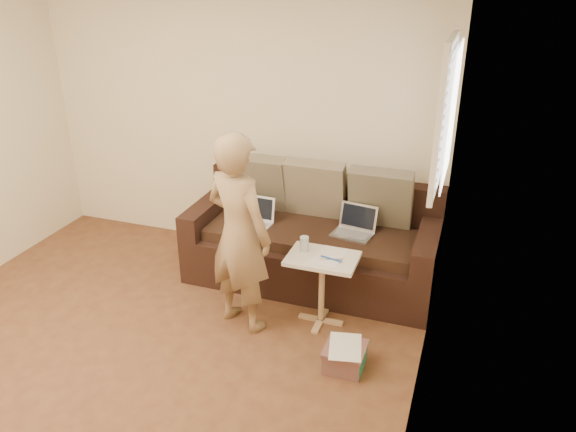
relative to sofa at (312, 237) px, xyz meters
The scene contains 16 objects.
floor 2.04m from the sofa, 116.89° to the right, with size 4.50×4.50×0.00m, color #532F1F.
wall_back 1.34m from the sofa, 152.18° to the left, with size 4.00×4.00×0.00m, color beige.
wall_right 2.26m from the sofa, 58.21° to the right, with size 4.50×4.50×0.00m, color beige.
window_blinds 1.67m from the sofa, 14.68° to the right, with size 0.12×0.88×1.08m, color white, non-canonical shape.
sofa is the anchor object (origin of this frame).
pillow_left 0.74m from the sofa, 159.11° to the left, with size 0.55×0.14×0.55m, color brown, non-canonical shape.
pillow_mid 0.44m from the sofa, 101.77° to the left, with size 0.55×0.14×0.55m, color #776C55, non-canonical shape.
pillow_right 0.70m from the sofa, 22.11° to the left, with size 0.55×0.14×0.55m, color brown, non-canonical shape.
laptop_silver 0.38m from the sofa, ahead, with size 0.34×0.24×0.23m, color #B7BABC, non-canonical shape.
laptop_white 0.55m from the sofa, 164.17° to the right, with size 0.34×0.24×0.24m, color white, non-canonical shape.
person 0.98m from the sofa, 111.35° to the right, with size 0.58×0.40×1.60m, color #917A4F.
side_table 0.69m from the sofa, 66.63° to the right, with size 0.54×0.38×0.60m, color silver, non-canonical shape.
drinking_glass 0.63m from the sofa, 79.67° to the right, with size 0.07×0.07×0.12m, color silver, non-canonical shape.
scissors 0.76m from the sofa, 62.05° to the right, with size 0.18×0.10×0.02m, color silver, non-canonical shape.
paper_on_table 0.70m from the sofa, 61.84° to the right, with size 0.21×0.30×0.00m, color white, non-canonical shape.
striped_box 1.31m from the sofa, 62.18° to the right, with size 0.29×0.29×0.18m, color red, non-canonical shape.
Camera 1 is at (2.17, -2.55, 2.70)m, focal length 35.10 mm.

